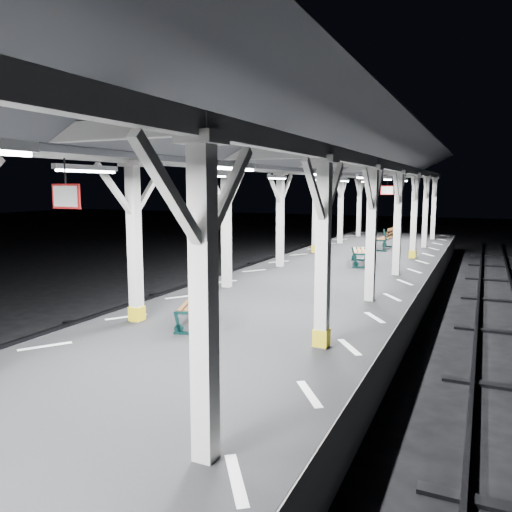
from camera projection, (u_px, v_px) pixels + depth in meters
The scene contains 8 objects.
ground at pixel (162, 427), 7.93m from camera, with size 120.00×120.00×0.00m, color black.
platform at pixel (161, 398), 7.86m from camera, with size 6.00×50.00×1.00m, color black.
hazard_stripes_left at pixel (45, 346), 8.80m from camera, with size 1.00×48.00×0.01m, color silver.
hazard_stripes_right at pixel (309, 394), 6.78m from camera, with size 1.00×48.00×0.01m, color silver.
canopy at pixel (153, 134), 7.28m from camera, with size 5.40×49.00×4.65m.
bench_mid at pixel (201, 301), 10.21m from camera, with size 1.13×1.75×0.89m.
bench_far at pixel (364, 250), 18.05m from camera, with size 1.14×1.97×1.01m.
bench_extra at pixel (387, 238), 22.38m from camera, with size 0.82×1.88×1.00m.
Camera 1 is at (4.48, -6.17, 3.80)m, focal length 35.00 mm.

